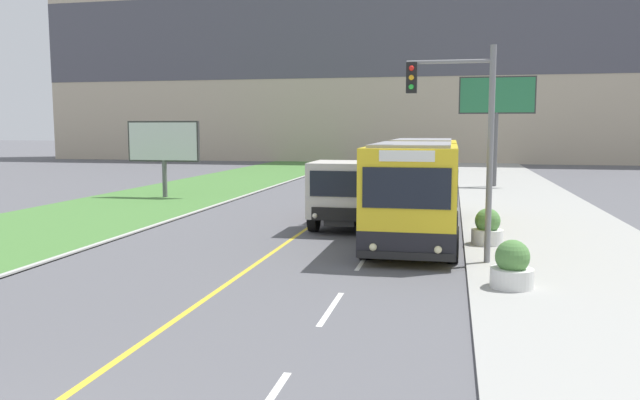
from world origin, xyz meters
TOP-DOWN VIEW (x-y plane):
  - apartment_block_background at (0.00, 64.25)m, footprint 80.00×8.04m
  - city_bus at (3.96, 17.22)m, footprint 2.68×11.59m
  - dump_truck at (1.43, 18.12)m, footprint 2.42×6.85m
  - car_distant at (1.46, 37.49)m, footprint 1.80×4.30m
  - traffic_light_mast at (5.38, 12.56)m, footprint 2.28×0.32m
  - billboard_large at (7.63, 34.94)m, footprint 4.47×0.24m
  - billboard_small at (-9.50, 25.63)m, footprint 3.89×0.24m
  - planter_round_near at (6.44, 10.00)m, footprint 0.95×0.95m
  - planter_round_second at (6.18, 15.25)m, footprint 0.96×0.96m

SIDE VIEW (x-z plane):
  - planter_round_near at x=6.44m, z-range 0.01..1.09m
  - planter_round_second at x=6.18m, z-range 0.01..1.11m
  - car_distant at x=1.46m, z-range -0.04..1.41m
  - dump_truck at x=1.43m, z-range 0.01..2.45m
  - city_bus at x=3.96m, z-range 0.02..3.21m
  - billboard_small at x=-9.50m, z-range 0.82..4.79m
  - traffic_light_mast at x=5.38m, z-range 0.79..6.52m
  - billboard_large at x=7.63m, z-range 1.87..8.54m
  - apartment_block_background at x=0.00m, z-range 0.00..24.98m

